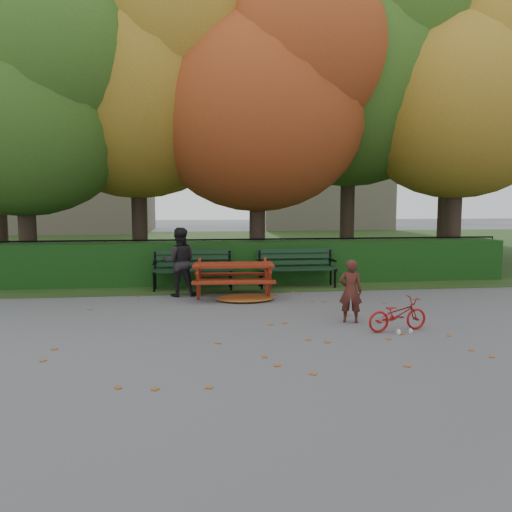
{
  "coord_description": "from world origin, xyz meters",
  "views": [
    {
      "loc": [
        -1.28,
        -7.62,
        2.0
      ],
      "look_at": [
        -0.15,
        1.35,
        1.0
      ],
      "focal_mm": 35.0,
      "sensor_mm": 36.0,
      "label": 1
    }
  ],
  "objects": [
    {
      "name": "ground",
      "position": [
        0.0,
        0.0,
        0.0
      ],
      "size": [
        90.0,
        90.0,
        0.0
      ],
      "primitive_type": "plane",
      "color": "slate",
      "rests_on": "ground"
    },
    {
      "name": "grass_strip",
      "position": [
        0.0,
        14.0,
        0.01
      ],
      "size": [
        90.0,
        90.0,
        0.0
      ],
      "primitive_type": "plane",
      "color": "#1D3514",
      "rests_on": "ground"
    },
    {
      "name": "building_left",
      "position": [
        -9.0,
        26.0,
        7.5
      ],
      "size": [
        10.0,
        7.0,
        15.0
      ],
      "primitive_type": "cube",
      "color": "#B1A48B",
      "rests_on": "ground"
    },
    {
      "name": "building_right",
      "position": [
        8.0,
        28.0,
        6.0
      ],
      "size": [
        9.0,
        6.0,
        12.0
      ],
      "primitive_type": "cube",
      "color": "#B1A48B",
      "rests_on": "ground"
    },
    {
      "name": "hedge",
      "position": [
        0.0,
        4.5,
        0.5
      ],
      "size": [
        13.0,
        0.9,
        1.0
      ],
      "primitive_type": "cube",
      "color": "black",
      "rests_on": "ground"
    },
    {
      "name": "iron_fence",
      "position": [
        0.0,
        5.3,
        0.54
      ],
      "size": [
        14.0,
        0.04,
        1.02
      ],
      "color": "black",
      "rests_on": "ground"
    },
    {
      "name": "tree_a",
      "position": [
        -5.19,
        5.58,
        4.52
      ],
      "size": [
        5.88,
        5.6,
        7.48
      ],
      "color": "black",
      "rests_on": "ground"
    },
    {
      "name": "tree_b",
      "position": [
        -2.44,
        6.75,
        5.4
      ],
      "size": [
        6.72,
        6.4,
        8.79
      ],
      "color": "black",
      "rests_on": "ground"
    },
    {
      "name": "tree_c",
      "position": [
        0.83,
        5.96,
        4.82
      ],
      "size": [
        6.3,
        6.0,
        8.0
      ],
      "color": "black",
      "rests_on": "ground"
    },
    {
      "name": "tree_d",
      "position": [
        3.88,
        7.23,
        5.98
      ],
      "size": [
        7.14,
        6.8,
        9.58
      ],
      "color": "black",
      "rests_on": "ground"
    },
    {
      "name": "tree_e",
      "position": [
        6.52,
        5.77,
        5.08
      ],
      "size": [
        6.09,
        5.8,
        8.16
      ],
      "color": "black",
      "rests_on": "ground"
    },
    {
      "name": "tree_f",
      "position": [
        -7.13,
        9.24,
        5.69
      ],
      "size": [
        6.93,
        6.6,
        9.19
      ],
      "color": "black",
      "rests_on": "ground"
    },
    {
      "name": "tree_g",
      "position": [
        8.33,
        9.76,
        5.37
      ],
      "size": [
        6.3,
        6.0,
        8.55
      ],
      "color": "black",
      "rests_on": "ground"
    },
    {
      "name": "bench_left",
      "position": [
        -1.3,
        3.7,
        0.52
      ],
      "size": [
        1.8,
        0.57,
        0.88
      ],
      "color": "black",
      "rests_on": "ground"
    },
    {
      "name": "bench_right",
      "position": [
        1.1,
        3.7,
        0.52
      ],
      "size": [
        1.8,
        0.57,
        0.88
      ],
      "color": "black",
      "rests_on": "ground"
    },
    {
      "name": "picnic_table",
      "position": [
        -0.47,
        2.61,
        0.55
      ],
      "size": [
        1.73,
        1.42,
        0.81
      ],
      "rotation": [
        0.0,
        0.0,
        -0.06
      ],
      "color": "maroon",
      "rests_on": "ground"
    },
    {
      "name": "leaf_pile",
      "position": [
        -0.25,
        2.27,
        0.04
      ],
      "size": [
        1.42,
        1.21,
        0.08
      ],
      "primitive_type": "ellipsoid",
      "rotation": [
        0.0,
        0.0,
        -0.38
      ],
      "color": "brown",
      "rests_on": "ground"
    },
    {
      "name": "leaf_scatter",
      "position": [
        0.0,
        0.3,
        0.01
      ],
      "size": [
        9.0,
        5.7,
        0.01
      ],
      "primitive_type": null,
      "color": "brown",
      "rests_on": "ground"
    },
    {
      "name": "child",
      "position": [
        1.28,
        0.22,
        0.52
      ],
      "size": [
        0.44,
        0.35,
        1.05
      ],
      "primitive_type": "imported",
      "rotation": [
        0.0,
        0.0,
        2.84
      ],
      "color": "#451C16",
      "rests_on": "ground"
    },
    {
      "name": "adult",
      "position": [
        -1.58,
        2.9,
        0.72
      ],
      "size": [
        0.73,
        0.58,
        1.45
      ],
      "primitive_type": "imported",
      "rotation": [
        0.0,
        0.0,
        3.19
      ],
      "color": "black",
      "rests_on": "ground"
    },
    {
      "name": "bicycle",
      "position": [
        1.83,
        -0.41,
        0.26
      ],
      "size": [
        1.03,
        0.51,
        0.52
      ],
      "primitive_type": "imported",
      "rotation": [
        0.0,
        0.0,
        1.74
      ],
      "color": "#980E0E",
      "rests_on": "ground"
    }
  ]
}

